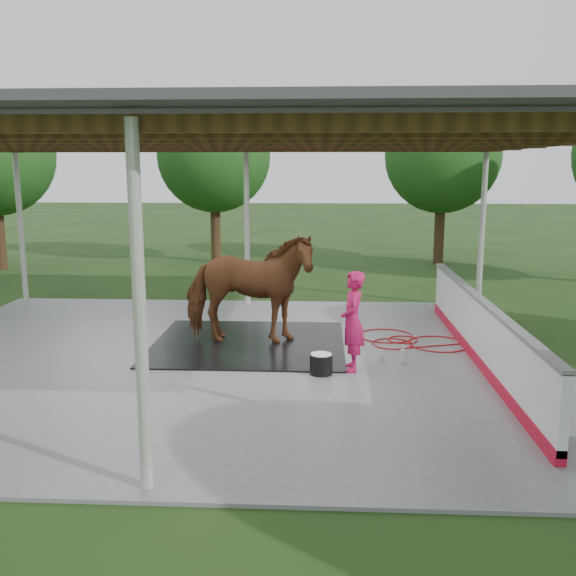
{
  "coord_description": "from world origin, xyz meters",
  "views": [
    {
      "loc": [
        1.85,
        -10.96,
        3.43
      ],
      "look_at": [
        1.27,
        -0.08,
        1.36
      ],
      "focal_mm": 40.0,
      "sensor_mm": 36.0,
      "label": 1
    }
  ],
  "objects_px": {
    "wash_bucket": "(321,364)",
    "handler": "(353,321)",
    "horse": "(248,288)",
    "dasher_board": "(479,332)"
  },
  "relations": [
    {
      "from": "dasher_board",
      "to": "horse",
      "type": "xyz_separation_m",
      "value": [
        -4.15,
        0.97,
        0.55
      ]
    },
    {
      "from": "wash_bucket",
      "to": "handler",
      "type": "bearing_deg",
      "value": 25.68
    },
    {
      "from": "dasher_board",
      "to": "wash_bucket",
      "type": "bearing_deg",
      "value": -163.94
    },
    {
      "from": "handler",
      "to": "wash_bucket",
      "type": "xyz_separation_m",
      "value": [
        -0.52,
        -0.25,
        -0.67
      ]
    },
    {
      "from": "horse",
      "to": "wash_bucket",
      "type": "distance_m",
      "value": 2.43
    },
    {
      "from": "horse",
      "to": "handler",
      "type": "xyz_separation_m",
      "value": [
        1.92,
        -1.52,
        -0.25
      ]
    },
    {
      "from": "dasher_board",
      "to": "horse",
      "type": "relative_size",
      "value": 3.16
    },
    {
      "from": "horse",
      "to": "handler",
      "type": "bearing_deg",
      "value": -126.59
    },
    {
      "from": "handler",
      "to": "wash_bucket",
      "type": "bearing_deg",
      "value": -65.54
    },
    {
      "from": "horse",
      "to": "handler",
      "type": "distance_m",
      "value": 2.46
    }
  ]
}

